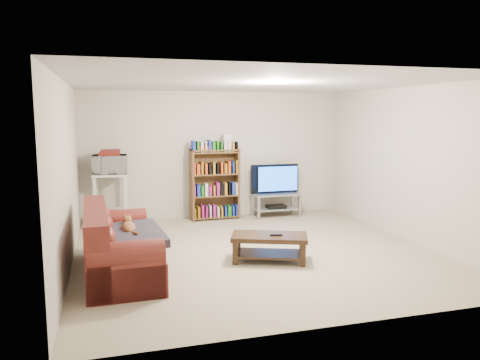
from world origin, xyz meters
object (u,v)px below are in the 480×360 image
object	(u,v)px
tv_stand	(276,201)
sofa	(115,250)
coffee_table	(269,243)
bookshelf	(215,183)

from	to	relation	value
tv_stand	sofa	bearing A→B (deg)	-140.93
coffee_table	bookshelf	world-z (taller)	bookshelf
sofa	tv_stand	distance (m)	4.03
sofa	bookshelf	world-z (taller)	bookshelf
sofa	bookshelf	xyz separation A→B (m)	(1.88, 2.69, 0.38)
sofa	tv_stand	bearing A→B (deg)	38.20
sofa	coffee_table	xyz separation A→B (m)	(2.01, -0.04, -0.05)
tv_stand	bookshelf	bearing A→B (deg)	174.60
sofa	tv_stand	world-z (taller)	sofa
coffee_table	tv_stand	distance (m)	2.84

